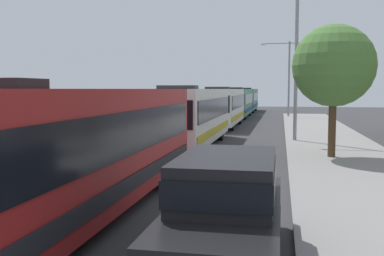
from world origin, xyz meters
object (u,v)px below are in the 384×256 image
white_suv (226,205)px  streetlamp_far (289,70)px  box_truck_oncoming (223,99)px  roadside_tree (334,66)px  streetlamp_mid (296,49)px  bus_second_in_line (192,115)px  bus_fourth_in_line (237,102)px  bus_rear (246,99)px  bus_lead (84,146)px  bus_middle (223,106)px

white_suv → streetlamp_far: size_ratio=0.64×
box_truck_oncoming → roadside_tree: (10.06, -41.90, 2.31)m
streetlamp_mid → streetlamp_far: size_ratio=1.07×
bus_second_in_line → bus_fourth_in_line: same height
bus_rear → white_suv: 53.55m
streetlamp_far → roadside_tree: size_ratio=1.41×
bus_second_in_line → white_suv: bearing=-76.7°
streetlamp_mid → streetlamp_far: 23.23m
bus_lead → roadside_tree: size_ratio=2.16×
streetlamp_mid → white_suv: bearing=-95.3°
white_suv → streetlamp_mid: bearing=84.7°
bus_second_in_line → bus_rear: 37.73m
white_suv → streetlamp_far: 41.91m
bus_lead → roadside_tree: 12.27m
box_truck_oncoming → streetlamp_far: streetlamp_far is taller
bus_lead → roadside_tree: (6.76, 9.97, 2.33)m
white_suv → roadside_tree: roadside_tree is taller
bus_fourth_in_line → bus_rear: size_ratio=1.05×
roadside_tree → bus_middle: bearing=112.6°
box_truck_oncoming → bus_second_in_line: bearing=-85.1°
streetlamp_mid → bus_lead: bearing=-108.5°
roadside_tree → white_suv: bearing=-104.0°
bus_rear → roadside_tree: 41.72m
bus_middle → streetlamp_mid: bearing=-61.9°
bus_second_in_line → bus_fourth_in_line: 24.94m
bus_fourth_in_line → bus_middle: bearing=-90.0°
streetlamp_mid → roadside_tree: bearing=-77.5°
bus_middle → white_suv: 28.81m
bus_middle → bus_lead: bearing=-90.0°
box_truck_oncoming → streetlamp_far: size_ratio=0.96×
streetlamp_far → bus_rear: bearing=114.7°
bus_second_in_line → roadside_tree: 7.91m
bus_lead → bus_middle: 26.22m
bus_middle → streetlamp_far: streetlamp_far is taller
box_truck_oncoming → bus_rear: bearing=-13.6°
bus_lead → box_truck_oncoming: 51.98m
streetlamp_mid → bus_second_in_line: bearing=-152.9°
bus_fourth_in_line → roadside_tree: roadside_tree is taller
white_suv → roadside_tree: (3.06, 12.31, 2.98)m
bus_middle → roadside_tree: roadside_tree is taller
roadside_tree → box_truck_oncoming: bearing=103.5°
box_truck_oncoming → roadside_tree: roadside_tree is taller
bus_middle → box_truck_oncoming: bus_middle is taller
bus_middle → bus_rear: bearing=90.0°
streetlamp_mid → roadside_tree: 6.42m
bus_lead → white_suv: 4.42m
bus_lead → bus_middle: size_ratio=1.12×
bus_second_in_line → roadside_tree: size_ratio=2.02×
streetlamp_far → bus_second_in_line: bearing=-101.7°
streetlamp_far → roadside_tree: bearing=-87.3°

